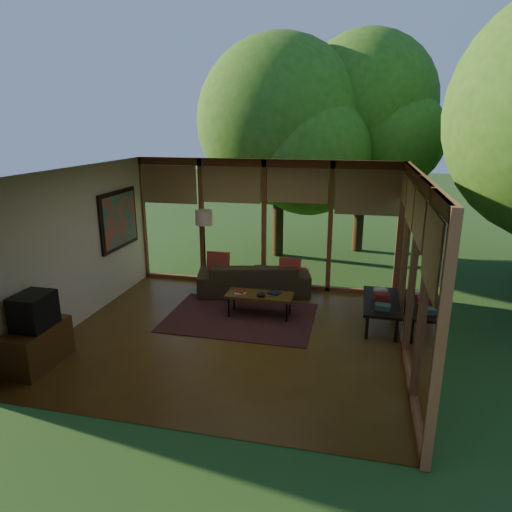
% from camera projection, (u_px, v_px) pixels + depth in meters
% --- Properties ---
extents(floor, '(5.50, 5.50, 0.00)m').
position_uv_depth(floor, '(232.00, 335.00, 7.58)').
color(floor, brown).
rests_on(floor, ground).
extents(ceiling, '(5.50, 5.50, 0.00)m').
position_uv_depth(ceiling, '(230.00, 171.00, 6.83)').
color(ceiling, silver).
rests_on(ceiling, ground).
extents(wall_left, '(0.04, 5.00, 2.70)m').
position_uv_depth(wall_left, '(77.00, 247.00, 7.80)').
color(wall_left, beige).
rests_on(wall_left, ground).
extents(wall_front, '(5.50, 0.04, 2.70)m').
position_uv_depth(wall_front, '(166.00, 322.00, 4.87)').
color(wall_front, beige).
rests_on(wall_front, ground).
extents(window_wall_back, '(5.50, 0.12, 2.70)m').
position_uv_depth(window_wall_back, '(264.00, 225.00, 9.54)').
color(window_wall_back, brown).
rests_on(window_wall_back, ground).
extents(window_wall_right, '(0.12, 5.00, 2.70)m').
position_uv_depth(window_wall_right, '(413.00, 269.00, 6.61)').
color(window_wall_right, brown).
rests_on(window_wall_right, ground).
extents(tree_nw, '(4.13, 4.13, 5.50)m').
position_uv_depth(tree_nw, '(280.00, 122.00, 11.33)').
color(tree_nw, '#342613').
rests_on(tree_nw, ground).
extents(tree_ne, '(3.58, 3.58, 5.67)m').
position_uv_depth(tree_ne, '(366.00, 104.00, 11.68)').
color(tree_ne, '#342613').
rests_on(tree_ne, ground).
extents(rug, '(2.62, 1.86, 0.01)m').
position_uv_depth(rug, '(240.00, 317.00, 8.26)').
color(rug, maroon).
rests_on(rug, floor).
extents(sofa, '(2.42, 1.41, 0.66)m').
position_uv_depth(sofa, '(254.00, 278.00, 9.38)').
color(sofa, '#392F1C').
rests_on(sofa, floor).
extents(pillow_left, '(0.45, 0.24, 0.47)m').
position_uv_depth(pillow_left, '(218.00, 263.00, 9.42)').
color(pillow_left, maroon).
rests_on(pillow_left, sofa).
extents(pillow_right, '(0.42, 0.23, 0.44)m').
position_uv_depth(pillow_right, '(290.00, 269.00, 9.10)').
color(pillow_right, maroon).
rests_on(pillow_right, sofa).
extents(ct_book_lower, '(0.24, 0.20, 0.03)m').
position_uv_depth(ct_book_lower, '(240.00, 293.00, 8.25)').
color(ct_book_lower, beige).
rests_on(ct_book_lower, coffee_table).
extents(ct_book_upper, '(0.19, 0.16, 0.03)m').
position_uv_depth(ct_book_upper, '(240.00, 291.00, 8.24)').
color(ct_book_upper, maroon).
rests_on(ct_book_upper, coffee_table).
extents(ct_book_side, '(0.24, 0.20, 0.03)m').
position_uv_depth(ct_book_side, '(274.00, 293.00, 8.24)').
color(ct_book_side, '#161A33').
rests_on(ct_book_side, coffee_table).
extents(ct_bowl, '(0.16, 0.16, 0.07)m').
position_uv_depth(ct_bowl, '(261.00, 294.00, 8.11)').
color(ct_bowl, black).
rests_on(ct_bowl, coffee_table).
extents(media_cabinet, '(0.50, 1.00, 0.60)m').
position_uv_depth(media_cabinet, '(38.00, 346.00, 6.57)').
color(media_cabinet, brown).
rests_on(media_cabinet, floor).
extents(television, '(0.45, 0.55, 0.50)m').
position_uv_depth(television, '(34.00, 311.00, 6.41)').
color(television, black).
rests_on(television, media_cabinet).
extents(console_book_a, '(0.27, 0.21, 0.09)m').
position_uv_depth(console_book_a, '(382.00, 307.00, 7.46)').
color(console_book_a, '#2E514B').
rests_on(console_book_a, side_console).
extents(console_book_b, '(0.26, 0.21, 0.11)m').
position_uv_depth(console_book_b, '(382.00, 296.00, 7.88)').
color(console_book_b, maroon).
rests_on(console_book_b, side_console).
extents(console_book_c, '(0.26, 0.23, 0.06)m').
position_uv_depth(console_book_c, '(381.00, 290.00, 8.26)').
color(console_book_c, beige).
rests_on(console_book_c, side_console).
extents(floor_lamp, '(0.36, 0.36, 1.65)m').
position_uv_depth(floor_lamp, '(204.00, 222.00, 9.52)').
color(floor_lamp, black).
rests_on(floor_lamp, floor).
extents(coffee_table, '(1.20, 0.50, 0.43)m').
position_uv_depth(coffee_table, '(259.00, 296.00, 8.23)').
color(coffee_table, brown).
rests_on(coffee_table, floor).
extents(side_console, '(0.60, 1.40, 0.46)m').
position_uv_depth(side_console, '(381.00, 303.00, 7.86)').
color(side_console, black).
rests_on(side_console, floor).
extents(wall_painting, '(0.06, 1.35, 1.15)m').
position_uv_depth(wall_painting, '(119.00, 220.00, 9.05)').
color(wall_painting, black).
rests_on(wall_painting, wall_left).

